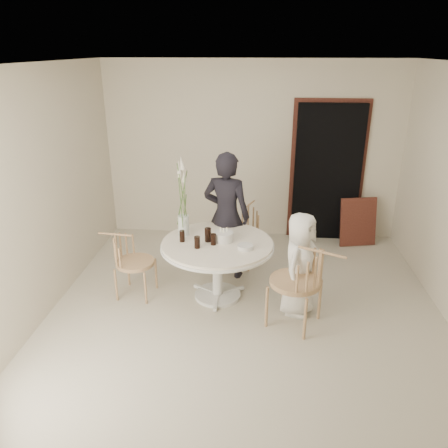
# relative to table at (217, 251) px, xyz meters

# --- Properties ---
(ground) EXTENTS (4.50, 4.50, 0.00)m
(ground) POSITION_rel_table_xyz_m (0.35, -0.25, -0.62)
(ground) COLOR beige
(ground) RESTS_ON ground
(room_shell) EXTENTS (4.50, 4.50, 4.50)m
(room_shell) POSITION_rel_table_xyz_m (0.35, -0.25, 1.00)
(room_shell) COLOR silver
(room_shell) RESTS_ON ground
(doorway) EXTENTS (1.00, 0.10, 2.10)m
(doorway) POSITION_rel_table_xyz_m (1.50, 1.94, 0.43)
(doorway) COLOR black
(doorway) RESTS_ON ground
(door_trim) EXTENTS (1.12, 0.03, 2.22)m
(door_trim) POSITION_rel_table_xyz_m (1.50, 1.98, 0.49)
(door_trim) COLOR brown
(door_trim) RESTS_ON ground
(table) EXTENTS (1.33, 1.33, 0.73)m
(table) POSITION_rel_table_xyz_m (0.00, 0.00, 0.00)
(table) COLOR silver
(table) RESTS_ON ground
(picture_frame) EXTENTS (0.58, 0.28, 0.74)m
(picture_frame) POSITION_rel_table_xyz_m (1.99, 1.70, -0.25)
(picture_frame) COLOR brown
(picture_frame) RESTS_ON ground
(chair_far) EXTENTS (0.56, 0.58, 0.81)m
(chair_far) POSITION_rel_table_xyz_m (0.29, 1.03, -0.09)
(chair_far) COLOR tan
(chair_far) RESTS_ON ground
(chair_right) EXTENTS (0.70, 0.68, 0.95)m
(chair_right) POSITION_rel_table_xyz_m (1.00, -0.54, 0.00)
(chair_right) COLOR tan
(chair_right) RESTS_ON ground
(chair_left) EXTENTS (0.51, 0.48, 0.80)m
(chair_left) POSITION_rel_table_xyz_m (-1.11, -0.02, -0.10)
(chair_left) COLOR tan
(chair_left) RESTS_ON ground
(girl) EXTENTS (0.69, 0.53, 1.67)m
(girl) POSITION_rel_table_xyz_m (0.06, 0.59, 0.22)
(girl) COLOR black
(girl) RESTS_ON ground
(boy) EXTENTS (0.60, 0.70, 1.21)m
(boy) POSITION_rel_table_xyz_m (0.94, -0.25, -0.01)
(boy) COLOR white
(boy) RESTS_ON ground
(birthday_cake) EXTENTS (0.23, 0.23, 0.16)m
(birthday_cake) POSITION_rel_table_xyz_m (0.07, 0.04, 0.17)
(birthday_cake) COLOR silver
(birthday_cake) RESTS_ON table
(cola_tumbler_a) EXTENTS (0.09, 0.09, 0.14)m
(cola_tumbler_a) POSITION_rel_table_xyz_m (-0.21, -0.18, 0.18)
(cola_tumbler_a) COLOR black
(cola_tumbler_a) RESTS_ON table
(cola_tumbler_b) EXTENTS (0.08, 0.08, 0.13)m
(cola_tumbler_b) POSITION_rel_table_xyz_m (-0.04, -0.08, 0.18)
(cola_tumbler_b) COLOR black
(cola_tumbler_b) RESTS_ON table
(cola_tumbler_c) EXTENTS (0.08, 0.08, 0.14)m
(cola_tumbler_c) POSITION_rel_table_xyz_m (-0.41, -0.02, 0.18)
(cola_tumbler_c) COLOR black
(cola_tumbler_c) RESTS_ON table
(cola_tumbler_d) EXTENTS (0.10, 0.10, 0.16)m
(cola_tumbler_d) POSITION_rel_table_xyz_m (-0.11, 0.01, 0.20)
(cola_tumbler_d) COLOR black
(cola_tumbler_d) RESTS_ON table
(plate_stack) EXTENTS (0.22, 0.22, 0.05)m
(plate_stack) POSITION_rel_table_xyz_m (0.33, -0.16, 0.14)
(plate_stack) COLOR silver
(plate_stack) RESTS_ON table
(flower_vase) EXTENTS (0.13, 0.13, 0.98)m
(flower_vase) POSITION_rel_table_xyz_m (-0.42, 0.18, 0.49)
(flower_vase) COLOR silver
(flower_vase) RESTS_ON table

